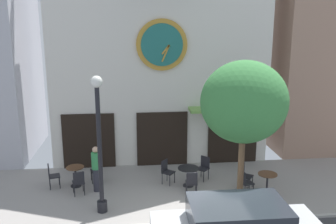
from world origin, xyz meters
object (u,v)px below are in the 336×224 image
at_px(cafe_chair_facing_wall, 204,166).
at_px(cafe_chair_right_end, 98,168).
at_px(cafe_chair_left_end, 79,181).
at_px(cafe_table_center, 188,172).
at_px(street_lamp, 99,146).
at_px(pedestrian_green, 96,168).
at_px(cafe_chair_outer, 192,182).
at_px(cafe_chair_by_entrance, 167,170).
at_px(cafe_chair_near_tree, 245,174).
at_px(cafe_chair_near_lamp, 245,181).
at_px(cafe_table_leftmost, 75,173).
at_px(cafe_chair_corner, 52,174).
at_px(cafe_table_near_door, 267,180).
at_px(street_tree, 244,102).

xyz_separation_m(cafe_chair_facing_wall, cafe_chair_right_end, (-4.03, 0.20, 0.00)).
height_order(cafe_chair_left_end, cafe_chair_facing_wall, same).
bearing_deg(cafe_table_center, cafe_chair_right_end, 167.29).
bearing_deg(street_lamp, pedestrian_green, 100.70).
relative_size(street_lamp, cafe_chair_outer, 4.87).
bearing_deg(street_lamp, cafe_chair_outer, 15.08).
xyz_separation_m(cafe_chair_right_end, cafe_chair_by_entrance, (2.57, -0.42, 0.00)).
bearing_deg(cafe_chair_facing_wall, cafe_chair_near_tree, -32.99).
xyz_separation_m(cafe_chair_outer, cafe_chair_near_lamp, (1.85, -0.14, 0.00)).
distance_m(cafe_table_center, cafe_chair_facing_wall, 0.88).
relative_size(cafe_table_leftmost, cafe_chair_left_end, 0.84).
bearing_deg(cafe_chair_left_end, cafe_chair_near_lamp, -5.71).
bearing_deg(cafe_chair_by_entrance, street_lamp, -139.33).
relative_size(cafe_table_center, pedestrian_green, 0.47).
relative_size(cafe_chair_near_tree, cafe_chair_by_entrance, 1.00).
bearing_deg(cafe_chair_near_lamp, cafe_chair_corner, 169.39).
height_order(cafe_chair_facing_wall, pedestrian_green, pedestrian_green).
bearing_deg(cafe_chair_corner, cafe_table_near_door, -8.97).
distance_m(street_lamp, cafe_chair_left_end, 2.29).
xyz_separation_m(street_lamp, cafe_chair_corner, (-1.94, 1.95, -1.70)).
distance_m(cafe_chair_left_end, cafe_chair_right_end, 1.25).
relative_size(cafe_chair_near_tree, cafe_chair_right_end, 1.00).
relative_size(street_lamp, street_tree, 0.91).
relative_size(cafe_table_leftmost, cafe_chair_corner, 0.84).
xyz_separation_m(street_tree, cafe_chair_left_end, (-5.38, 1.27, -2.96)).
relative_size(cafe_chair_corner, cafe_chair_right_end, 1.00).
distance_m(cafe_chair_near_lamp, cafe_chair_right_end, 5.46).
xyz_separation_m(street_lamp, cafe_chair_facing_wall, (3.72, 2.16, -1.70)).
bearing_deg(street_tree, cafe_table_center, 131.75).
bearing_deg(cafe_table_center, cafe_chair_near_tree, -9.07).
relative_size(street_tree, cafe_chair_right_end, 5.33).
bearing_deg(cafe_chair_corner, cafe_chair_near_tree, -5.43).
bearing_deg(cafe_chair_facing_wall, cafe_table_leftmost, -178.27).
distance_m(street_lamp, cafe_chair_corner, 3.23).
distance_m(cafe_chair_corner, cafe_chair_near_tree, 7.04).
xyz_separation_m(street_tree, cafe_chair_by_entrance, (-2.23, 1.96, -2.96)).
xyz_separation_m(cafe_table_leftmost, cafe_chair_near_tree, (6.17, -0.73, 0.02)).
bearing_deg(street_lamp, cafe_chair_by_entrance, 40.67).
height_order(cafe_table_leftmost, cafe_table_center, cafe_table_leftmost).
bearing_deg(pedestrian_green, street_lamp, -79.30).
bearing_deg(cafe_chair_near_tree, cafe_chair_left_end, -179.66).
bearing_deg(cafe_chair_by_entrance, cafe_table_leftmost, 178.76).
bearing_deg(cafe_table_leftmost, cafe_table_near_door, -10.55).
xyz_separation_m(cafe_chair_left_end, cafe_chair_near_lamp, (5.77, -0.58, 0.00)).
distance_m(street_lamp, street_tree, 4.67).
bearing_deg(cafe_table_near_door, cafe_chair_corner, 171.03).
bearing_deg(cafe_table_center, cafe_table_leftmost, 174.43).
xyz_separation_m(cafe_table_leftmost, cafe_table_center, (4.14, -0.40, 0.02)).
height_order(cafe_chair_near_tree, pedestrian_green, pedestrian_green).
distance_m(cafe_chair_near_lamp, cafe_chair_by_entrance, 2.91).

